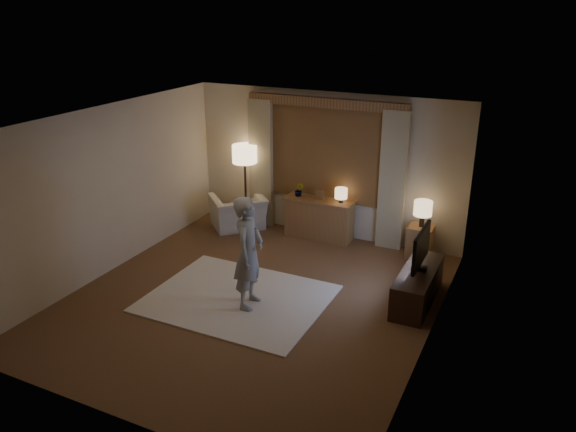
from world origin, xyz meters
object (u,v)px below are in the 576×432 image
Objects in this scene: sideboard at (319,220)px; person at (249,253)px; armchair at (238,212)px; tv_stand at (418,286)px; side_table at (420,242)px.

person reaches higher than sideboard.
tv_stand is (3.72, -1.33, -0.06)m from armchair.
sideboard is at bearing 141.49° from armchair.
sideboard is 2.70m from person.
armchair is 0.60× the size of person.
person is (-2.10, -1.13, 0.57)m from tv_stand.
armchair is at bearing 25.26° from person.
side_table is 1.52m from tv_stand.
armchair is at bearing -177.37° from side_table.
person is (0.06, -2.66, 0.47)m from sideboard.
side_table is at bearing -1.56° from sideboard.
side_table is 0.35× the size of person.
armchair is 3.95m from tv_stand.
armchair is 3.40m from side_table.
tv_stand is at bearing -35.49° from sideboard.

